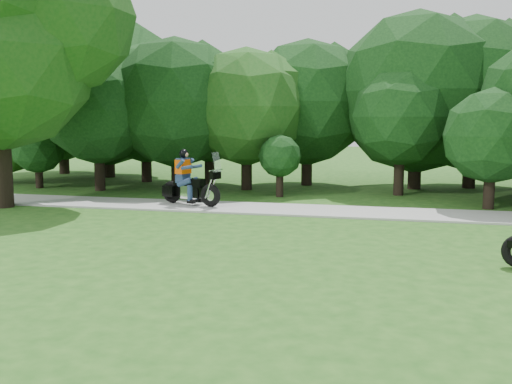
# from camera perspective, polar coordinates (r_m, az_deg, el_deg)

# --- Properties ---
(ground) EXTENTS (100.00, 100.00, 0.00)m
(ground) POSITION_cam_1_polar(r_m,az_deg,el_deg) (10.23, 2.01, -9.15)
(ground) COLOR #205017
(ground) RESTS_ON ground
(walkway) EXTENTS (60.00, 2.20, 0.06)m
(walkway) POSITION_cam_1_polar(r_m,az_deg,el_deg) (17.95, 7.11, -1.90)
(walkway) COLOR #A1A19C
(walkway) RESTS_ON ground
(tree_line) EXTENTS (40.14, 12.14, 7.80)m
(tree_line) POSITION_cam_1_polar(r_m,az_deg,el_deg) (24.35, 10.84, 9.07)
(tree_line) COLOR black
(tree_line) RESTS_ON ground
(big_tree_west) EXTENTS (8.64, 6.56, 9.96)m
(big_tree_west) POSITION_cam_1_polar(r_m,az_deg,el_deg) (20.85, -24.26, 14.60)
(big_tree_west) COLOR black
(big_tree_west) RESTS_ON ground
(touring_motorcycle) EXTENTS (2.34, 1.30, 1.84)m
(touring_motorcycle) POSITION_cam_1_polar(r_m,az_deg,el_deg) (19.03, -6.91, 0.75)
(touring_motorcycle) COLOR black
(touring_motorcycle) RESTS_ON walkway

